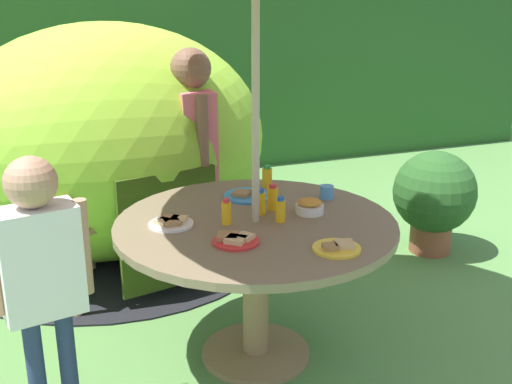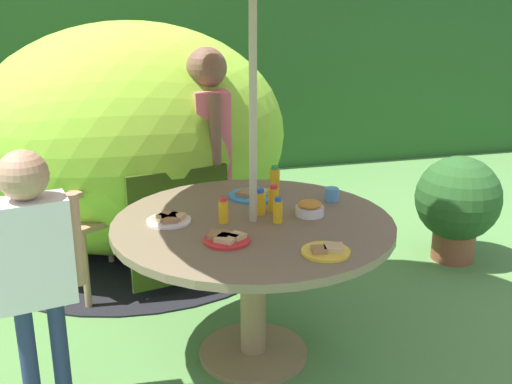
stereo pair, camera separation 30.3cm
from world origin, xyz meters
name	(u,v)px [view 2 (the right image)]	position (x,y,z in m)	size (l,w,h in m)	color
ground_plane	(253,356)	(0.00, 0.00, -0.01)	(10.00, 10.00, 0.02)	#548442
hedge_backdrop	(162,78)	(0.00, 3.58, 0.91)	(9.00, 0.70, 1.82)	#285623
garden_table	(253,247)	(0.00, 0.00, 0.59)	(1.33, 1.33, 0.73)	#93704C
wooden_chair	(86,198)	(-0.77, 1.08, 0.55)	(0.68, 0.66, 0.95)	tan
dome_tent	(132,139)	(-0.44, 1.63, 0.77)	(2.62, 2.62, 1.56)	#8CC633
potted_plant	(458,202)	(1.61, 0.80, 0.41)	(0.57, 0.57, 0.72)	brown
child_in_pink_shirt	(208,133)	(-0.02, 1.03, 0.92)	(0.24, 0.48, 1.44)	navy
child_in_white_shirt	(32,252)	(-0.97, -0.19, 0.75)	(0.40, 0.22, 1.18)	navy
snack_bowl	(310,208)	(0.28, 0.01, 0.76)	(0.14, 0.14, 0.07)	white
plate_center_back	(253,195)	(0.09, 0.35, 0.74)	(0.26, 0.26, 0.03)	#338CD8
plate_center_front	(326,251)	(0.20, -0.44, 0.74)	(0.21, 0.21, 0.03)	yellow
plate_front_edge	(169,219)	(-0.38, 0.09, 0.74)	(0.21, 0.21, 0.03)	white
plate_mid_left	(226,239)	(-0.17, -0.21, 0.74)	(0.20, 0.20, 0.03)	red
juice_bottle_near_left	(275,178)	(0.24, 0.46, 0.79)	(0.05, 0.05, 0.13)	yellow
juice_bottle_near_right	(274,198)	(0.13, 0.12, 0.79)	(0.05, 0.05, 0.13)	yellow
juice_bottle_far_left	(278,211)	(0.11, -0.05, 0.78)	(0.05, 0.05, 0.12)	yellow
juice_bottle_far_right	(260,202)	(0.06, 0.08, 0.79)	(0.06, 0.06, 0.13)	yellow
juice_bottle_mid_right	(223,211)	(-0.14, 0.01, 0.78)	(0.05, 0.05, 0.12)	yellow
cup_near	(332,194)	(0.46, 0.18, 0.76)	(0.07, 0.07, 0.07)	#4C99D8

